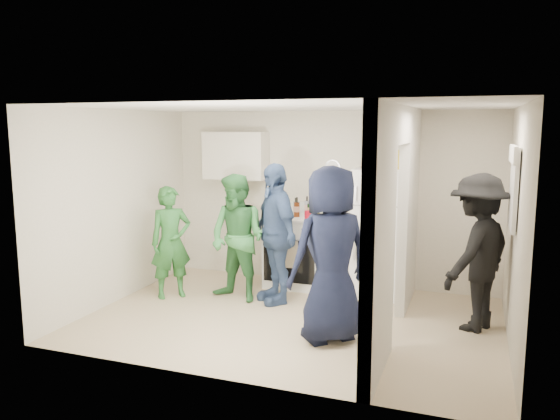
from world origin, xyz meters
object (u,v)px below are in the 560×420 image
object	(u,v)px
wicker_basket	(376,162)
person_navy	(331,254)
person_nook	(477,252)
blue_bowl	(376,153)
yellow_cup_stack_top	(399,160)
person_green_left	(171,242)
person_denim	(275,233)
stove	(297,251)
fridge	(381,232)
person_green_center	(238,238)

from	to	relation	value
wicker_basket	person_navy	world-z (taller)	person_navy
wicker_basket	person_nook	bearing A→B (deg)	-35.91
blue_bowl	yellow_cup_stack_top	bearing A→B (deg)	-25.11
person_green_left	person_navy	xyz separation A→B (m)	(2.39, -0.74, 0.19)
yellow_cup_stack_top	person_denim	world-z (taller)	yellow_cup_stack_top
person_denim	wicker_basket	bearing A→B (deg)	82.44
stove	person_nook	bearing A→B (deg)	-21.16
fridge	yellow_cup_stack_top	distance (m)	1.02
person_green_left	person_denim	distance (m)	1.42
person_green_left	person_green_center	distance (m)	0.92
blue_bowl	fridge	bearing A→B (deg)	-26.57
person_green_left	person_nook	xyz separation A→B (m)	(3.85, 0.14, 0.14)
yellow_cup_stack_top	person_denim	size ratio (longest dim) A/B	0.14
person_navy	blue_bowl	bearing A→B (deg)	-138.49
blue_bowl	person_denim	size ratio (longest dim) A/B	0.13
blue_bowl	person_denim	world-z (taller)	blue_bowl
wicker_basket	person_denim	xyz separation A→B (m)	(-1.14, -0.81, -0.89)
person_nook	yellow_cup_stack_top	bearing A→B (deg)	-101.94
person_navy	yellow_cup_stack_top	bearing A→B (deg)	-149.33
person_denim	person_navy	world-z (taller)	person_navy
stove	person_nook	distance (m)	2.64
fridge	yellow_cup_stack_top	bearing A→B (deg)	-24.44
yellow_cup_stack_top	person_green_center	bearing A→B (deg)	-158.30
person_denim	person_nook	size ratio (longest dim) A/B	1.03
person_nook	person_navy	bearing A→B (deg)	-31.98
person_green_left	person_denim	xyz separation A→B (m)	(1.38, 0.29, 0.16)
stove	fridge	size ratio (longest dim) A/B	0.59
wicker_basket	person_navy	xyz separation A→B (m)	(-0.13, -1.84, -0.86)
stove	person_denim	size ratio (longest dim) A/B	0.56
blue_bowl	yellow_cup_stack_top	size ratio (longest dim) A/B	0.96
person_navy	wicker_basket	bearing A→B (deg)	-138.49
fridge	person_denim	world-z (taller)	person_denim
fridge	person_green_left	size ratio (longest dim) A/B	1.15
stove	wicker_basket	size ratio (longest dim) A/B	2.90
person_green_left	blue_bowl	bearing A→B (deg)	-21.46
stove	person_green_center	distance (m)	1.09
yellow_cup_stack_top	person_nook	size ratio (longest dim) A/B	0.14
fridge	yellow_cup_stack_top	xyz separation A→B (m)	(0.22, -0.10, 0.99)
blue_bowl	person_green_center	distance (m)	2.17
person_navy	stove	bearing A→B (deg)	-106.32
blue_bowl	person_denim	xyz separation A→B (m)	(-1.14, -0.81, -1.02)
yellow_cup_stack_top	person_navy	size ratio (longest dim) A/B	0.13
blue_bowl	person_green_left	world-z (taller)	blue_bowl
wicker_basket	blue_bowl	world-z (taller)	blue_bowl
stove	yellow_cup_stack_top	bearing A→B (deg)	-5.22
person_green_left	person_nook	world-z (taller)	person_nook
person_denim	fridge	bearing A→B (deg)	78.56
wicker_basket	person_green_center	distance (m)	2.11
fridge	blue_bowl	distance (m)	1.08
blue_bowl	person_green_center	size ratio (longest dim) A/B	0.14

